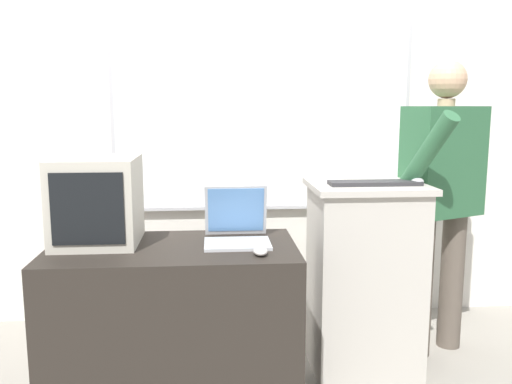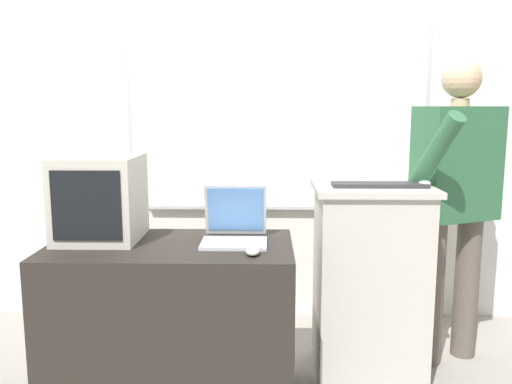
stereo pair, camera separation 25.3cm
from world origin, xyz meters
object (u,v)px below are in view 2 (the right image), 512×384
person_presenter (455,192)px  computer_mouse_by_laptop (253,251)px  laptop (235,225)px  crt_monitor (100,198)px  computer_mouse_by_keyboard (424,183)px  lectern_podium (369,281)px  side_desk (172,324)px  wireless_keyboard (379,185)px

person_presenter → computer_mouse_by_laptop: 1.23m
laptop → crt_monitor: 0.64m
person_presenter → computer_mouse_by_keyboard: bearing=-157.8°
computer_mouse_by_keyboard → laptop: bearing=-170.4°
lectern_podium → laptop: (-0.66, -0.21, 0.34)m
side_desk → wireless_keyboard: size_ratio=2.46×
person_presenter → computer_mouse_by_laptop: bearing=-171.9°
laptop → person_presenter: bearing=18.8°
side_desk → computer_mouse_by_laptop: 0.57m
lectern_podium → person_presenter: bearing=20.9°
side_desk → computer_mouse_by_laptop: (0.38, -0.17, 0.40)m
laptop → computer_mouse_by_laptop: 0.26m
lectern_podium → wireless_keyboard: bearing=-72.0°
person_presenter → computer_mouse_by_keyboard: 0.34m
lectern_podium → side_desk: 1.00m
laptop → crt_monitor: (-0.63, 0.02, 0.12)m
side_desk → computer_mouse_by_keyboard: (1.19, 0.22, 0.63)m
lectern_podium → wireless_keyboard: size_ratio=2.21×
lectern_podium → wireless_keyboard: (0.02, -0.06, 0.50)m
person_presenter → computer_mouse_by_keyboard: (-0.23, -0.23, 0.08)m
wireless_keyboard → computer_mouse_by_keyboard: (0.22, 0.01, 0.01)m
lectern_podium → side_desk: (-0.95, -0.27, -0.12)m
lectern_podium → person_presenter: 0.66m
side_desk → crt_monitor: crt_monitor is taller
computer_mouse_by_keyboard → crt_monitor: (-1.52, -0.13, -0.05)m
wireless_keyboard → computer_mouse_by_keyboard: bearing=2.0°
person_presenter → computer_mouse_by_laptop: (-1.04, -0.62, -0.15)m
lectern_podium → computer_mouse_by_keyboard: size_ratio=9.91×
lectern_podium → crt_monitor: bearing=-171.8°
wireless_keyboard → computer_mouse_by_laptop: size_ratio=4.48×
side_desk → wireless_keyboard: (0.97, 0.21, 0.62)m
person_presenter → crt_monitor: 1.80m
computer_mouse_by_keyboard → crt_monitor: size_ratio=0.26×
computer_mouse_by_keyboard → person_presenter: bearing=45.0°
wireless_keyboard → computer_mouse_by_laptop: 0.74m
crt_monitor → person_presenter: bearing=11.8°
side_desk → wireless_keyboard: bearing=12.3°
side_desk → crt_monitor: (-0.34, 0.09, 0.57)m
computer_mouse_by_laptop → computer_mouse_by_keyboard: bearing=25.7°
side_desk → laptop: bearing=13.3°
person_presenter → wireless_keyboard: 0.51m
computer_mouse_by_laptop → crt_monitor: (-0.71, 0.26, 0.18)m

